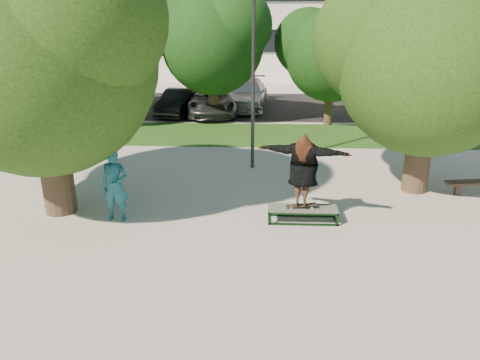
{
  "coord_description": "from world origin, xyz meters",
  "views": [
    {
      "loc": [
        1.2,
        -10.61,
        5.28
      ],
      "look_at": [
        0.75,
        0.6,
        1.14
      ],
      "focal_mm": 35.0,
      "sensor_mm": 36.0,
      "label": 1
    }
  ],
  "objects_px": {
    "grind_box": "(302,214)",
    "car_silver_b": "(246,94)",
    "lamppost": "(253,77)",
    "car_silver_a": "(126,92)",
    "car_dark": "(178,102)",
    "tree_right": "(428,53)",
    "bystander": "(115,185)",
    "tree_left": "(36,45)",
    "car_grey": "(210,100)"
  },
  "relations": [
    {
      "from": "tree_right",
      "to": "lamppost",
      "type": "distance_m",
      "value": 5.36
    },
    {
      "from": "tree_left",
      "to": "car_dark",
      "type": "bearing_deg",
      "value": 84.13
    },
    {
      "from": "car_silver_a",
      "to": "car_silver_b",
      "type": "bearing_deg",
      "value": 0.12
    },
    {
      "from": "tree_right",
      "to": "car_silver_b",
      "type": "xyz_separation_m",
      "value": [
        -5.42,
        12.34,
        -3.33
      ]
    },
    {
      "from": "grind_box",
      "to": "bystander",
      "type": "relative_size",
      "value": 0.94
    },
    {
      "from": "tree_left",
      "to": "car_dark",
      "type": "distance_m",
      "value": 13.03
    },
    {
      "from": "lamppost",
      "to": "car_grey",
      "type": "relative_size",
      "value": 1.18
    },
    {
      "from": "tree_left",
      "to": "bystander",
      "type": "relative_size",
      "value": 3.7
    },
    {
      "from": "tree_right",
      "to": "grind_box",
      "type": "height_order",
      "value": "tree_right"
    },
    {
      "from": "car_dark",
      "to": "car_silver_b",
      "type": "xyz_separation_m",
      "value": [
        3.52,
        1.93,
        0.12
      ]
    },
    {
      "from": "lamppost",
      "to": "tree_right",
      "type": "bearing_deg",
      "value": -21.28
    },
    {
      "from": "grind_box",
      "to": "bystander",
      "type": "height_order",
      "value": "bystander"
    },
    {
      "from": "car_dark",
      "to": "car_grey",
      "type": "bearing_deg",
      "value": 16.46
    },
    {
      "from": "bystander",
      "to": "car_silver_a",
      "type": "bearing_deg",
      "value": 106.89
    },
    {
      "from": "bystander",
      "to": "tree_right",
      "type": "bearing_deg",
      "value": 19.36
    },
    {
      "from": "car_silver_a",
      "to": "car_grey",
      "type": "bearing_deg",
      "value": -19.19
    },
    {
      "from": "car_dark",
      "to": "lamppost",
      "type": "bearing_deg",
      "value": -55.91
    },
    {
      "from": "grind_box",
      "to": "car_silver_b",
      "type": "bearing_deg",
      "value": 97.27
    },
    {
      "from": "car_silver_a",
      "to": "lamppost",
      "type": "bearing_deg",
      "value": -52.35
    },
    {
      "from": "bystander",
      "to": "car_dark",
      "type": "xyz_separation_m",
      "value": [
        -0.52,
        12.95,
        -0.31
      ]
    },
    {
      "from": "tree_right",
      "to": "lamppost",
      "type": "relative_size",
      "value": 1.07
    },
    {
      "from": "bystander",
      "to": "car_silver_a",
      "type": "distance_m",
      "value": 15.75
    },
    {
      "from": "tree_left",
      "to": "lamppost",
      "type": "distance_m",
      "value": 6.7
    },
    {
      "from": "tree_right",
      "to": "car_dark",
      "type": "height_order",
      "value": "tree_right"
    },
    {
      "from": "tree_left",
      "to": "bystander",
      "type": "xyz_separation_m",
      "value": [
        1.79,
        -0.54,
        -3.46
      ]
    },
    {
      "from": "car_silver_a",
      "to": "tree_right",
      "type": "bearing_deg",
      "value": -42.66
    },
    {
      "from": "car_silver_b",
      "to": "bystander",
      "type": "bearing_deg",
      "value": -97.89
    },
    {
      "from": "car_silver_a",
      "to": "car_dark",
      "type": "relative_size",
      "value": 1.15
    },
    {
      "from": "tree_left",
      "to": "car_silver_a",
      "type": "distance_m",
      "value": 15.31
    },
    {
      "from": "tree_left",
      "to": "bystander",
      "type": "distance_m",
      "value": 3.94
    },
    {
      "from": "tree_right",
      "to": "grind_box",
      "type": "distance_m",
      "value": 5.8
    },
    {
      "from": "tree_right",
      "to": "car_silver_a",
      "type": "xyz_separation_m",
      "value": [
        -12.3,
        12.73,
        -3.32
      ]
    },
    {
      "from": "grind_box",
      "to": "car_grey",
      "type": "bearing_deg",
      "value": 105.91
    },
    {
      "from": "car_dark",
      "to": "car_grey",
      "type": "height_order",
      "value": "car_grey"
    },
    {
      "from": "bystander",
      "to": "car_grey",
      "type": "xyz_separation_m",
      "value": [
        1.16,
        13.17,
        -0.24
      ]
    },
    {
      "from": "bystander",
      "to": "car_grey",
      "type": "relative_size",
      "value": 0.37
    },
    {
      "from": "tree_right",
      "to": "car_grey",
      "type": "xyz_separation_m",
      "value": [
        -7.26,
        10.64,
        -3.38
      ]
    },
    {
      "from": "lamppost",
      "to": "grind_box",
      "type": "distance_m",
      "value": 5.45
    },
    {
      "from": "grind_box",
      "to": "car_silver_a",
      "type": "bearing_deg",
      "value": 120.03
    },
    {
      "from": "lamppost",
      "to": "car_silver_a",
      "type": "xyz_separation_m",
      "value": [
        -7.38,
        10.81,
        -2.38
      ]
    },
    {
      "from": "tree_left",
      "to": "bystander",
      "type": "bearing_deg",
      "value": -16.88
    },
    {
      "from": "car_dark",
      "to": "car_grey",
      "type": "distance_m",
      "value": 1.69
    },
    {
      "from": "car_dark",
      "to": "tree_left",
      "type": "bearing_deg",
      "value": -87.08
    },
    {
      "from": "tree_left",
      "to": "tree_right",
      "type": "xyz_separation_m",
      "value": [
        10.21,
        1.99,
        -0.33
      ]
    },
    {
      "from": "car_grey",
      "to": "car_dark",
      "type": "bearing_deg",
      "value": 179.06
    },
    {
      "from": "grind_box",
      "to": "car_silver_a",
      "type": "distance_m",
      "value": 17.53
    },
    {
      "from": "bystander",
      "to": "car_silver_a",
      "type": "xyz_separation_m",
      "value": [
        -3.88,
        15.26,
        -0.19
      ]
    },
    {
      "from": "tree_right",
      "to": "grind_box",
      "type": "xyz_separation_m",
      "value": [
        -3.53,
        -2.44,
        -3.9
      ]
    },
    {
      "from": "tree_right",
      "to": "car_dark",
      "type": "bearing_deg",
      "value": 130.62
    },
    {
      "from": "tree_left",
      "to": "grind_box",
      "type": "distance_m",
      "value": 7.92
    }
  ]
}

